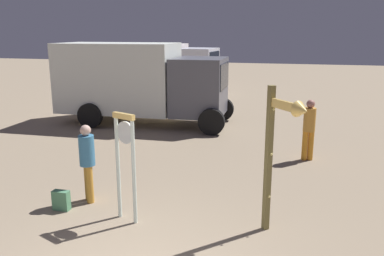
{
  "coord_description": "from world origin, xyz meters",
  "views": [
    {
      "loc": [
        1.88,
        -4.09,
        3.41
      ],
      "look_at": [
        -0.39,
        4.68,
        1.2
      ],
      "focal_mm": 37.19,
      "sensor_mm": 36.0,
      "label": 1
    }
  ],
  "objects_px": {
    "box_truck_near": "(138,80)",
    "box_truck_far": "(161,64)",
    "standing_clock": "(125,155)",
    "person_near_clock": "(87,159)",
    "backpack": "(61,200)",
    "arrow_sign": "(280,140)",
    "person_distant": "(309,127)"
  },
  "relations": [
    {
      "from": "person_near_clock",
      "to": "arrow_sign",
      "type": "bearing_deg",
      "value": -7.72
    },
    {
      "from": "person_near_clock",
      "to": "person_distant",
      "type": "bearing_deg",
      "value": 41.81
    },
    {
      "from": "person_near_clock",
      "to": "backpack",
      "type": "bearing_deg",
      "value": -123.29
    },
    {
      "from": "arrow_sign",
      "to": "standing_clock",
      "type": "bearing_deg",
      "value": -178.79
    },
    {
      "from": "box_truck_near",
      "to": "box_truck_far",
      "type": "xyz_separation_m",
      "value": [
        -1.93,
        8.36,
        -0.11
      ]
    },
    {
      "from": "backpack",
      "to": "box_truck_far",
      "type": "relative_size",
      "value": 0.06
    },
    {
      "from": "arrow_sign",
      "to": "box_truck_near",
      "type": "xyz_separation_m",
      "value": [
        -5.48,
        7.48,
        -0.08
      ]
    },
    {
      "from": "person_near_clock",
      "to": "box_truck_far",
      "type": "relative_size",
      "value": 0.24
    },
    {
      "from": "person_distant",
      "to": "backpack",
      "type": "bearing_deg",
      "value": -136.82
    },
    {
      "from": "person_near_clock",
      "to": "standing_clock",
      "type": "bearing_deg",
      "value": -27.44
    },
    {
      "from": "box_truck_far",
      "to": "standing_clock",
      "type": "bearing_deg",
      "value": -73.41
    },
    {
      "from": "person_near_clock",
      "to": "box_truck_near",
      "type": "distance_m",
      "value": 7.21
    },
    {
      "from": "person_near_clock",
      "to": "backpack",
      "type": "xyz_separation_m",
      "value": [
        -0.33,
        -0.5,
        -0.71
      ]
    },
    {
      "from": "standing_clock",
      "to": "person_distant",
      "type": "height_order",
      "value": "standing_clock"
    },
    {
      "from": "standing_clock",
      "to": "box_truck_far",
      "type": "relative_size",
      "value": 0.3
    },
    {
      "from": "standing_clock",
      "to": "box_truck_near",
      "type": "xyz_separation_m",
      "value": [
        -2.8,
        7.54,
        0.37
      ]
    },
    {
      "from": "person_distant",
      "to": "box_truck_far",
      "type": "distance_m",
      "value": 13.96
    },
    {
      "from": "standing_clock",
      "to": "backpack",
      "type": "bearing_deg",
      "value": 177.44
    },
    {
      "from": "standing_clock",
      "to": "person_near_clock",
      "type": "bearing_deg",
      "value": 152.56
    },
    {
      "from": "box_truck_near",
      "to": "box_truck_far",
      "type": "height_order",
      "value": "box_truck_near"
    },
    {
      "from": "backpack",
      "to": "box_truck_near",
      "type": "relative_size",
      "value": 0.06
    },
    {
      "from": "backpack",
      "to": "person_distant",
      "type": "bearing_deg",
      "value": 43.18
    },
    {
      "from": "arrow_sign",
      "to": "person_near_clock",
      "type": "xyz_separation_m",
      "value": [
        -3.77,
        0.51,
        -0.81
      ]
    },
    {
      "from": "arrow_sign",
      "to": "backpack",
      "type": "xyz_separation_m",
      "value": [
        -4.11,
        0.01,
        -1.52
      ]
    },
    {
      "from": "person_distant",
      "to": "person_near_clock",
      "type": "bearing_deg",
      "value": -138.19
    },
    {
      "from": "arrow_sign",
      "to": "backpack",
      "type": "height_order",
      "value": "arrow_sign"
    },
    {
      "from": "backpack",
      "to": "person_distant",
      "type": "relative_size",
      "value": 0.24
    },
    {
      "from": "arrow_sign",
      "to": "backpack",
      "type": "bearing_deg",
      "value": 179.9
    },
    {
      "from": "arrow_sign",
      "to": "box_truck_far",
      "type": "height_order",
      "value": "box_truck_far"
    },
    {
      "from": "standing_clock",
      "to": "person_near_clock",
      "type": "distance_m",
      "value": 1.28
    },
    {
      "from": "arrow_sign",
      "to": "person_near_clock",
      "type": "distance_m",
      "value": 3.89
    },
    {
      "from": "standing_clock",
      "to": "arrow_sign",
      "type": "distance_m",
      "value": 2.72
    }
  ]
}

